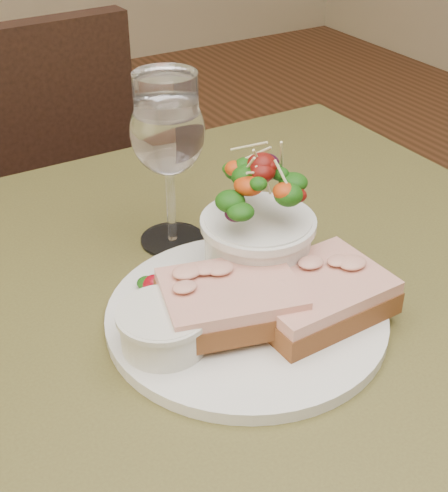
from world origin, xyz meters
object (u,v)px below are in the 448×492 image
ramekin (164,327)px  dinner_plate (246,315)px  cafe_table (237,395)px  sandwich_front (316,295)px  wine_glass (168,137)px  salad_bowl (258,220)px  chair_far (13,316)px  sandwich_back (230,300)px

ramekin → dinner_plate: bearing=2.9°
cafe_table → dinner_plate: size_ratio=3.09×
sandwich_front → wine_glass: wine_glass is taller
dinner_plate → salad_bowl: salad_bowl is taller
sandwich_front → dinner_plate: bearing=148.4°
chair_far → dinner_plate: chair_far is taller
cafe_table → sandwich_front: 0.15m
salad_bowl → chair_far: bearing=100.6°
salad_bowl → wine_glass: (-0.04, 0.11, 0.05)m
sandwich_front → wine_glass: bearing=102.8°
dinner_plate → sandwich_back: sandwich_back is taller
cafe_table → ramekin: bearing=-171.3°
wine_glass → cafe_table: bearing=-93.1°
cafe_table → dinner_plate: bearing=-66.4°
sandwich_back → ramekin: bearing=-167.4°
dinner_plate → salad_bowl: size_ratio=2.04×
sandwich_front → salad_bowl: 0.09m
ramekin → sandwich_front: bearing=-10.7°
ramekin → salad_bowl: size_ratio=0.58×
sandwich_back → chair_far: bearing=109.8°
chair_far → sandwich_back: (0.06, -0.73, 0.49)m
salad_bowl → sandwich_front: bearing=-81.2°
dinner_plate → ramekin: (-0.09, -0.00, 0.03)m
salad_bowl → wine_glass: 0.13m
salad_bowl → sandwich_back: bearing=-139.3°
chair_far → sandwich_front: (0.14, -0.76, 0.49)m
dinner_plate → wine_glass: 0.20m
chair_far → dinner_plate: (0.08, -0.73, 0.46)m
cafe_table → dinner_plate: dinner_plate is taller
dinner_plate → wine_glass: (0.00, 0.16, 0.12)m
wine_glass → salad_bowl: bearing=-70.8°
dinner_plate → wine_glass: size_ratio=1.48×
cafe_table → salad_bowl: 0.18m
cafe_table → ramekin: (-0.08, -0.01, 0.13)m
chair_far → salad_bowl: 0.87m
dinner_plate → wine_glass: bearing=88.4°
cafe_table → sandwich_back: sandwich_back is taller
chair_far → dinner_plate: 0.86m
cafe_table → wine_glass: wine_glass is taller
sandwich_front → ramekin: ramekin is taller
ramekin → sandwich_back: bearing=-2.3°
ramekin → salad_bowl: salad_bowl is taller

